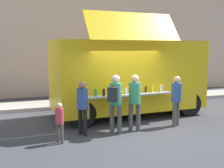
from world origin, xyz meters
name	(u,v)px	position (x,y,z in m)	size (l,w,h in m)	color
ground_plane	(136,130)	(0.00, 0.00, 0.00)	(60.00, 60.00, 0.00)	#38383D
curb_strip	(19,107)	(-3.43, 4.60, 0.07)	(28.00, 1.60, 0.15)	#9E998E
building_behind	(33,10)	(-2.43, 8.50, 4.67)	(32.00, 2.40, 9.35)	#C7A48C
food_truck_main	(129,75)	(0.58, 1.98, 1.57)	(5.77, 3.28, 3.76)	gold
trash_bin	(189,89)	(4.96, 4.30, 0.47)	(0.60, 0.60, 0.93)	#30653B
customer_front_ordering	(135,98)	(-0.05, -0.01, 1.06)	(0.36, 0.36, 1.78)	#494646
customer_mid_with_backpack	(115,98)	(-0.71, -0.08, 1.10)	(0.52, 0.58, 1.80)	#4B4A44
customer_rear_waiting	(82,103)	(-1.67, 0.14, 0.97)	(0.33, 0.33, 1.63)	black
customer_extra_browsing	(176,96)	(1.49, 0.04, 1.00)	(0.34, 0.34, 1.68)	#494840
child_near_queue	(60,119)	(-2.43, -0.38, 0.67)	(0.23, 0.23, 1.12)	#4E4A43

